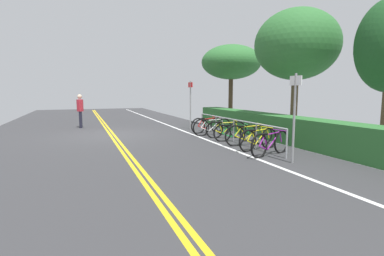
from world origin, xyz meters
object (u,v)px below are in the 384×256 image
(bicycle_4, at_px, (249,135))
(bicycle_6, at_px, (271,143))
(bicycle_3, at_px, (235,133))
(sign_post_far, at_px, (295,110))
(tree_near_left, at_px, (231,62))
(bicycle_0, at_px, (208,125))
(bicycle_1, at_px, (212,127))
(pedestrian, at_px, (80,109))
(bicycle_2, at_px, (226,130))
(sign_post_near, at_px, (190,101))
(tree_mid, at_px, (297,45))
(bicycle_5, at_px, (258,139))
(bike_rack, at_px, (234,125))

(bicycle_4, height_order, bicycle_6, bicycle_4)
(bicycle_3, height_order, sign_post_far, sign_post_far)
(tree_near_left, bearing_deg, bicycle_0, -43.93)
(bicycle_1, bearing_deg, sign_post_far, -1.39)
(bicycle_3, bearing_deg, bicycle_0, -179.93)
(bicycle_4, relative_size, bicycle_6, 1.06)
(pedestrian, bearing_deg, bicycle_0, 53.32)
(bicycle_2, distance_m, sign_post_near, 3.22)
(bicycle_0, bearing_deg, tree_mid, 51.13)
(bicycle_4, height_order, bicycle_5, bicycle_4)
(bicycle_0, bearing_deg, bicycle_5, -1.29)
(bicycle_2, bearing_deg, bicycle_3, -4.37)
(bicycle_2, distance_m, tree_mid, 4.35)
(bicycle_4, relative_size, tree_near_left, 0.41)
(bicycle_1, bearing_deg, bicycle_6, -1.20)
(sign_post_far, distance_m, tree_near_left, 9.29)
(bicycle_4, bearing_deg, pedestrian, -143.71)
(sign_post_near, xyz_separation_m, sign_post_far, (7.29, 0.05, -0.03))
(bicycle_1, height_order, bicycle_5, bicycle_1)
(bicycle_0, bearing_deg, tree_near_left, 136.07)
(sign_post_near, bearing_deg, sign_post_far, 0.42)
(bicycle_2, height_order, bicycle_4, bicycle_4)
(bicycle_3, distance_m, sign_post_near, 4.03)
(bicycle_5, relative_size, pedestrian, 0.98)
(sign_post_far, xyz_separation_m, tree_near_left, (-8.60, 2.85, 2.06))
(bike_rack, relative_size, tree_mid, 1.18)
(tree_mid, bearing_deg, bicycle_5, -57.39)
(bicycle_0, xyz_separation_m, pedestrian, (-3.95, -5.30, 0.63))
(bicycle_0, xyz_separation_m, tree_mid, (2.26, 2.81, 3.31))
(bicycle_0, distance_m, bicycle_2, 1.63)
(tree_near_left, xyz_separation_m, tree_mid, (4.96, 0.21, 0.23))
(bicycle_2, relative_size, bicycle_4, 0.89)
(bicycle_1, bearing_deg, tree_near_left, 141.82)
(bicycle_3, relative_size, sign_post_near, 0.68)
(bicycle_0, distance_m, bicycle_3, 2.48)
(bicycle_0, xyz_separation_m, bicycle_6, (4.92, -0.21, 0.00))
(bike_rack, relative_size, bicycle_2, 3.73)
(bicycle_0, xyz_separation_m, bicycle_4, (3.34, 0.05, 0.01))
(sign_post_near, distance_m, sign_post_far, 7.29)
(bike_rack, xyz_separation_m, bicycle_5, (1.66, -0.03, -0.28))
(sign_post_far, bearing_deg, bicycle_6, 177.81)
(bicycle_3, relative_size, bicycle_5, 0.95)
(bicycle_6, bearing_deg, bicycle_4, 170.45)
(bicycle_5, relative_size, sign_post_far, 0.72)
(bike_rack, distance_m, bicycle_4, 0.93)
(pedestrian, distance_m, sign_post_far, 11.08)
(bicycle_0, distance_m, tree_mid, 4.90)
(sign_post_near, bearing_deg, bicycle_0, 12.39)
(pedestrian, height_order, sign_post_far, sign_post_far)
(bike_rack, relative_size, bicycle_4, 3.33)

